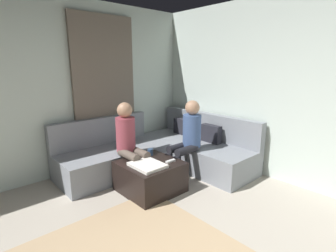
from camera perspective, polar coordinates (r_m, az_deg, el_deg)
The scene contains 10 objects.
wall_back at distance 3.90m, azimuth 32.12°, elevation 5.98°, with size 6.00×0.12×2.70m, color silver.
wall_left at distance 4.10m, azimuth -30.80°, elevation 6.42°, with size 0.12×6.00×2.70m, color silver.
curtain_panel at distance 4.46m, azimuth -13.78°, elevation 7.06°, with size 0.06×1.10×2.50m, color #726659.
sectional_couch at distance 4.38m, azimuth -1.54°, elevation -5.72°, with size 2.10×2.55×0.87m.
ottoman at distance 3.64m, azimuth -3.98°, elevation -11.10°, with size 0.76×0.76×0.42m, color black.
folded_blanket at distance 3.41m, azimuth -4.61°, elevation -8.66°, with size 0.44×0.36×0.04m, color white.
coffee_mug at distance 3.80m, azimuth -3.96°, elevation -5.78°, with size 0.08×0.08×0.10m, color #334C72.
game_remote at distance 3.55m, azimuth 0.59°, elevation -7.78°, with size 0.05×0.15×0.02m, color white.
person_on_couch_back at distance 3.91m, azimuth 4.34°, elevation -2.31°, with size 0.30×0.60×1.20m.
person_on_couch_side at distance 3.74m, azimuth -8.56°, elevation -3.21°, with size 0.60×0.30×1.20m.
Camera 1 is at (1.07, -0.80, 1.73)m, focal length 27.39 mm.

